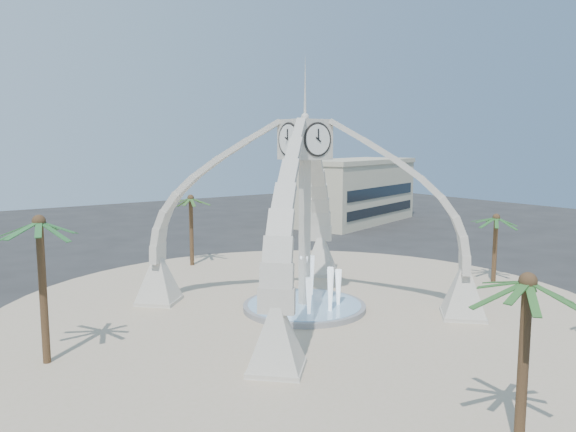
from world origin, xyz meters
TOP-DOWN VIEW (x-y plane):
  - ground at (0.00, 0.00)m, footprint 140.00×140.00m
  - plaza at (0.00, 0.00)m, footprint 40.00×40.00m
  - clock_tower at (-0.00, -0.00)m, footprint 17.94×17.94m
  - fountain at (0.00, 0.00)m, footprint 8.00×8.00m
  - building_ne at (30.00, 28.00)m, footprint 21.87×14.17m
  - palm_east at (16.28, -2.95)m, footprint 4.47×4.47m
  - palm_west at (-15.78, 0.34)m, footprint 5.28×5.28m
  - palm_north at (-0.05, 16.35)m, footprint 4.80×4.80m
  - palm_south at (-3.66, -17.62)m, footprint 4.67×4.67m

SIDE VIEW (x-z plane):
  - ground at x=0.00m, z-range 0.00..0.00m
  - plaza at x=0.00m, z-range 0.00..0.06m
  - fountain at x=0.00m, z-range -1.52..2.10m
  - building_ne at x=30.00m, z-range 0.01..8.61m
  - palm_east at x=16.28m, z-range 2.16..7.99m
  - palm_north at x=-0.05m, z-range 2.56..9.30m
  - palm_south at x=-3.66m, z-range 2.57..9.41m
  - clock_tower at x=0.00m, z-range -1.66..14.64m
  - palm_west at x=-15.78m, z-range 3.05..10.93m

